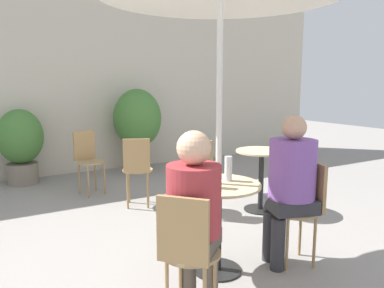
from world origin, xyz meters
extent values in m
plane|color=gray|center=(0.00, 0.00, 0.00)|extent=(20.00, 20.00, 0.00)
cube|color=beige|center=(0.00, 3.87, 1.50)|extent=(10.00, 0.06, 3.00)
cylinder|color=black|center=(0.12, -0.06, 0.01)|extent=(0.38, 0.38, 0.01)
cylinder|color=black|center=(0.12, -0.06, 0.35)|extent=(0.06, 0.06, 0.67)
cylinder|color=#CCB284|center=(0.12, -0.06, 0.70)|extent=(0.65, 0.65, 0.02)
cylinder|color=black|center=(1.35, 0.88, 0.01)|extent=(0.38, 0.38, 0.01)
cylinder|color=black|center=(1.35, 0.88, 0.35)|extent=(0.06, 0.06, 0.67)
cylinder|color=#CCB284|center=(1.35, 0.88, 0.70)|extent=(0.59, 0.59, 0.02)
cylinder|color=#997F56|center=(-0.37, -0.50, 0.44)|extent=(0.36, 0.36, 0.02)
cylinder|color=#9E7A4C|center=(-0.36, -0.33, 0.21)|extent=(0.02, 0.02, 0.43)
cylinder|color=#9E7A4C|center=(-0.20, -0.50, 0.21)|extent=(0.02, 0.02, 0.43)
cube|color=#9E7A4C|center=(-0.49, -0.60, 0.64)|extent=(0.23, 0.25, 0.39)
cylinder|color=#997F56|center=(0.73, -0.27, 0.44)|extent=(0.36, 0.36, 0.02)
cylinder|color=#9E7A4C|center=(0.80, -0.41, 0.21)|extent=(0.02, 0.02, 0.43)
cylinder|color=#9E7A4C|center=(0.88, -0.19, 0.21)|extent=(0.02, 0.02, 0.43)
cylinder|color=#9E7A4C|center=(0.58, -0.34, 0.21)|extent=(0.02, 0.02, 0.43)
cylinder|color=#9E7A4C|center=(0.66, -0.12, 0.21)|extent=(0.02, 0.02, 0.43)
cube|color=#9E7A4C|center=(0.88, -0.32, 0.64)|extent=(0.12, 0.30, 0.39)
cylinder|color=#997F56|center=(0.65, 1.23, 0.44)|extent=(0.36, 0.36, 0.02)
cylinder|color=#9E7A4C|center=(0.53, 1.12, 0.21)|extent=(0.02, 0.02, 0.43)
cylinder|color=#9E7A4C|center=(0.76, 1.11, 0.21)|extent=(0.02, 0.02, 0.43)
cylinder|color=#9E7A4C|center=(0.53, 1.36, 0.21)|extent=(0.02, 0.02, 0.43)
cylinder|color=#9E7A4C|center=(0.77, 1.35, 0.21)|extent=(0.02, 0.02, 0.43)
cube|color=#9E7A4C|center=(0.64, 1.07, 0.64)|extent=(0.31, 0.04, 0.39)
cylinder|color=#997F56|center=(-0.18, 2.49, 0.44)|extent=(0.36, 0.36, 0.02)
cylinder|color=#9E7A4C|center=(-0.09, 2.63, 0.21)|extent=(0.02, 0.02, 0.43)
cylinder|color=#9E7A4C|center=(-0.32, 2.57, 0.21)|extent=(0.02, 0.02, 0.43)
cylinder|color=#9E7A4C|center=(-0.03, 2.40, 0.21)|extent=(0.02, 0.02, 0.43)
cylinder|color=#9E7A4C|center=(-0.26, 2.34, 0.21)|extent=(0.02, 0.02, 0.43)
cube|color=#9E7A4C|center=(-0.22, 2.64, 0.64)|extent=(0.30, 0.11, 0.39)
cylinder|color=#997F56|center=(0.18, 1.75, 0.44)|extent=(0.36, 0.36, 0.02)
cylinder|color=#9E7A4C|center=(0.03, 1.69, 0.21)|extent=(0.02, 0.02, 0.43)
cylinder|color=#9E7A4C|center=(0.24, 1.60, 0.21)|extent=(0.02, 0.02, 0.43)
cylinder|color=#9E7A4C|center=(0.12, 1.91, 0.21)|extent=(0.02, 0.02, 0.43)
cylinder|color=#9E7A4C|center=(0.34, 1.81, 0.21)|extent=(0.02, 0.02, 0.43)
cube|color=#9E7A4C|center=(0.12, 1.60, 0.64)|extent=(0.29, 0.15, 0.39)
cylinder|color=brown|center=(-0.19, -0.44, 0.21)|extent=(0.10, 0.10, 0.43)
cylinder|color=brown|center=(-0.29, -0.33, 0.21)|extent=(0.10, 0.10, 0.43)
cube|color=brown|center=(-0.34, -0.47, 0.50)|extent=(0.43, 0.42, 0.10)
cylinder|color=#9E2D33|center=(-0.34, -0.47, 0.76)|extent=(0.33, 0.33, 0.43)
sphere|color=#DBAD89|center=(-0.34, -0.47, 1.08)|extent=(0.21, 0.21, 0.21)
cylinder|color=#2D2D33|center=(0.59, -0.13, 0.21)|extent=(0.11, 0.11, 0.43)
cylinder|color=#2D2D33|center=(0.53, -0.29, 0.21)|extent=(0.11, 0.11, 0.43)
cube|color=#2D2D33|center=(0.69, -0.25, 0.50)|extent=(0.43, 0.41, 0.11)
cylinder|color=#7A4C9E|center=(0.69, -0.25, 0.79)|extent=(0.37, 0.37, 0.47)
sphere|color=tan|center=(0.69, -0.25, 1.12)|extent=(0.19, 0.19, 0.19)
cylinder|color=silver|center=(0.23, -0.03, 0.81)|extent=(0.06, 0.06, 0.20)
cylinder|color=#DBC65B|center=(0.01, -0.13, 0.80)|extent=(0.07, 0.07, 0.19)
cylinder|color=slate|center=(-0.91, 3.54, 0.15)|extent=(0.44, 0.44, 0.31)
ellipsoid|color=#427533|center=(-0.91, 3.54, 0.70)|extent=(0.64, 0.64, 0.79)
cylinder|color=#93664C|center=(0.86, 3.42, 0.21)|extent=(0.37, 0.37, 0.41)
ellipsoid|color=#427533|center=(0.86, 3.42, 0.89)|extent=(0.79, 0.79, 0.96)
cylinder|color=silver|center=(0.12, -0.06, 1.17)|extent=(0.04, 0.04, 2.33)
camera|label=1|loc=(-1.44, -2.35, 1.46)|focal=35.00mm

